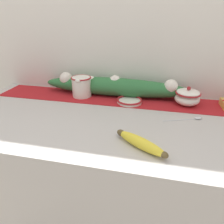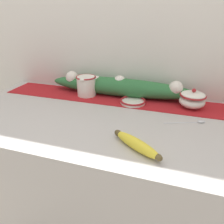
# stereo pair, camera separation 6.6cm
# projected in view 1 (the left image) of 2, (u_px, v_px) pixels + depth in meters

# --- Properties ---
(countertop) EXTENTS (1.49, 0.69, 0.92)m
(countertop) POSITION_uv_depth(u_px,v_px,m) (104.00, 187.00, 1.15)
(countertop) COLOR #B7B2AD
(countertop) RESTS_ON ground_plane
(back_wall) EXTENTS (2.29, 0.04, 2.40)m
(back_wall) POSITION_uv_depth(u_px,v_px,m) (118.00, 45.00, 1.15)
(back_wall) COLOR silver
(back_wall) RESTS_ON ground_plane
(table_runner) EXTENTS (1.37, 0.21, 0.00)m
(table_runner) POSITION_uv_depth(u_px,v_px,m) (113.00, 99.00, 1.15)
(table_runner) COLOR #A8191E
(table_runner) RESTS_ON countertop
(cream_pitcher) EXTENTS (0.12, 0.14, 0.12)m
(cream_pitcher) POSITION_uv_depth(u_px,v_px,m) (82.00, 86.00, 1.16)
(cream_pitcher) COLOR white
(cream_pitcher) RESTS_ON countertop
(sugar_bowl) EXTENTS (0.13, 0.13, 0.10)m
(sugar_bowl) POSITION_uv_depth(u_px,v_px,m) (187.00, 97.00, 1.06)
(sugar_bowl) COLOR white
(sugar_bowl) RESTS_ON countertop
(small_dish) EXTENTS (0.14, 0.14, 0.02)m
(small_dish) POSITION_uv_depth(u_px,v_px,m) (129.00, 101.00, 1.10)
(small_dish) COLOR white
(small_dish) RESTS_ON countertop
(banana) EXTENTS (0.21, 0.15, 0.04)m
(banana) POSITION_uv_depth(u_px,v_px,m) (140.00, 143.00, 0.72)
(banana) COLOR yellow
(banana) RESTS_ON countertop
(spoon) EXTENTS (0.18, 0.08, 0.01)m
(spoon) POSITION_uv_depth(u_px,v_px,m) (195.00, 118.00, 0.93)
(spoon) COLOR silver
(spoon) RESTS_ON countertop
(poinsettia_garland) EXTENTS (0.86, 0.12, 0.12)m
(poinsettia_garland) POSITION_uv_depth(u_px,v_px,m) (114.00, 86.00, 1.17)
(poinsettia_garland) COLOR #2D6B38
(poinsettia_garland) RESTS_ON countertop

